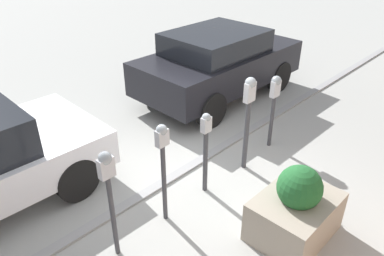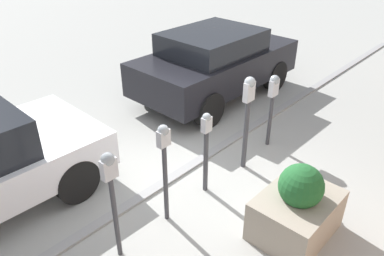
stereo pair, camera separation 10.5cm
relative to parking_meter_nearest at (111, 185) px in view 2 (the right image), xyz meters
The scene contains 9 objects.
ground_plane 2.10m from the parking_meter_nearest, 16.95° to the left, with size 40.00×40.00×0.00m, color #999993.
curb_strip 2.11m from the parking_meter_nearest, 19.35° to the left, with size 19.00×0.16×0.04m.
parking_meter_nearest is the anchor object (origin of this frame).
parking_meter_second 0.83m from the parking_meter_nearest, ahead, with size 0.17×0.14×1.48m.
parking_meter_middle 1.68m from the parking_meter_nearest, ahead, with size 0.15×0.12×1.31m.
parking_meter_fourth 2.56m from the parking_meter_nearest, ahead, with size 0.20×0.17×1.60m.
parking_meter_farthest 3.43m from the parking_meter_nearest, ahead, with size 0.19×0.17×1.35m.
planter_box 2.36m from the parking_meter_nearest, 37.95° to the right, with size 1.12×0.84×1.05m.
parked_car_middle 4.89m from the parking_meter_nearest, 25.76° to the left, with size 3.92×1.87×1.53m.
Camera 2 is at (-3.52, -3.39, 3.66)m, focal length 35.00 mm.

